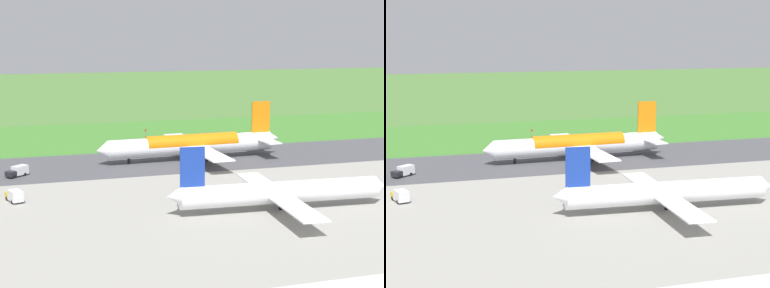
{
  "view_description": "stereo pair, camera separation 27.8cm",
  "coord_description": "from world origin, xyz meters",
  "views": [
    {
      "loc": [
        42.07,
        161.11,
        35.03
      ],
      "look_at": [
        -6.43,
        0.0,
        4.5
      ],
      "focal_mm": 56.96,
      "sensor_mm": 36.0,
      "label": 1
    },
    {
      "loc": [
        41.8,
        161.19,
        35.03
      ],
      "look_at": [
        -6.43,
        0.0,
        4.5
      ],
      "focal_mm": 56.96,
      "sensor_mm": 36.0,
      "label": 2
    }
  ],
  "objects": [
    {
      "name": "service_truck_fuel",
      "position": [
        41.05,
        7.29,
        1.4
      ],
      "size": [
        5.89,
        5.45,
        2.65
      ],
      "color": "black",
      "rests_on": "ground"
    },
    {
      "name": "apron_concrete",
      "position": [
        0.0,
        55.01,
        0.03
      ],
      "size": [
        440.0,
        110.0,
        0.05
      ],
      "primitive_type": "cube",
      "color": "gray",
      "rests_on": "ground"
    },
    {
      "name": "service_truck_baggage",
      "position": [
        42.13,
        31.26,
        1.4
      ],
      "size": [
        3.92,
        6.21,
        2.65
      ],
      "color": "gold",
      "rests_on": "ground"
    },
    {
      "name": "no_stopping_sign",
      "position": [
        -2.05,
        -40.72,
        1.6
      ],
      "size": [
        0.6,
        0.1,
        2.7
      ],
      "color": "slate",
      "rests_on": "ground"
    },
    {
      "name": "ground_plane",
      "position": [
        0.0,
        0.0,
        0.0
      ],
      "size": [
        800.0,
        800.0,
        0.0
      ],
      "primitive_type": "plane",
      "color": "#477233"
    },
    {
      "name": "airliner_parked_mid",
      "position": [
        -8.95,
        52.8,
        3.74
      ],
      "size": [
        46.96,
        38.41,
        13.71
      ],
      "color": "white",
      "rests_on": "ground"
    },
    {
      "name": "traffic_cone_orange",
      "position": [
        3.62,
        -36.16,
        0.28
      ],
      "size": [
        0.4,
        0.4,
        0.55
      ],
      "primitive_type": "cone",
      "color": "orange",
      "rests_on": "ground"
    },
    {
      "name": "runway_asphalt",
      "position": [
        0.0,
        0.0,
        0.03
      ],
      "size": [
        600.0,
        33.01,
        0.06
      ],
      "primitive_type": "cube",
      "color": "#47474C",
      "rests_on": "ground"
    },
    {
      "name": "grass_verge_foreground",
      "position": [
        0.0,
        -38.64,
        0.02
      ],
      "size": [
        600.0,
        80.0,
        0.04
      ],
      "primitive_type": "cube",
      "color": "#3C782B",
      "rests_on": "ground"
    },
    {
      "name": "airliner_main",
      "position": [
        -6.8,
        -0.01,
        4.35
      ],
      "size": [
        54.09,
        44.2,
        15.88
      ],
      "color": "white",
      "rests_on": "ground"
    }
  ]
}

